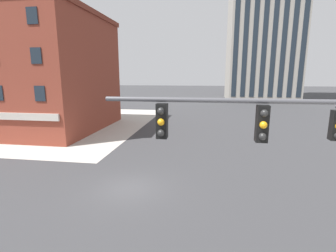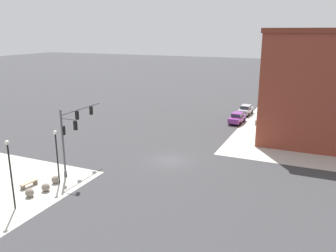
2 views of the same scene
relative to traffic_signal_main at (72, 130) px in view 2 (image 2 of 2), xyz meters
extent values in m
plane|color=#38383A|center=(-7.28, 7.79, -4.61)|extent=(320.00, 320.00, 0.00)
cylinder|color=#4C4C51|center=(1.21, -0.20, -4.36)|extent=(0.32, 0.32, 0.50)
cylinder|color=#4C4C51|center=(1.21, -0.20, -1.12)|extent=(0.20, 0.20, 6.99)
cylinder|color=#4C4C51|center=(-1.99, -0.20, 1.84)|extent=(6.40, 0.12, 0.12)
cylinder|color=#4C4C51|center=(1.21, 0.70, 1.54)|extent=(0.11, 1.80, 0.11)
cube|color=black|center=(-1.25, -0.20, 1.29)|extent=(0.28, 0.28, 0.90)
sphere|color=#282828|center=(-1.25, -0.36, 1.57)|extent=(0.18, 0.18, 0.18)
sphere|color=orange|center=(-1.25, -0.36, 1.29)|extent=(0.18, 0.18, 0.18)
sphere|color=#282828|center=(-1.25, -0.36, 1.01)|extent=(0.18, 0.18, 0.18)
cube|color=black|center=(-3.71, -0.20, 1.29)|extent=(0.28, 0.28, 0.90)
sphere|color=#282828|center=(-3.71, -0.36, 1.57)|extent=(0.18, 0.18, 0.18)
sphere|color=orange|center=(-3.71, -0.36, 1.29)|extent=(0.18, 0.18, 0.18)
sphere|color=#282828|center=(-3.71, -0.36, 1.01)|extent=(0.18, 0.18, 0.18)
cube|color=black|center=(1.01, -0.20, 0.24)|extent=(0.28, 0.28, 0.90)
sphere|color=#282828|center=(0.85, -0.20, 0.52)|extent=(0.18, 0.18, 0.18)
sphere|color=orange|center=(0.85, -0.20, 0.24)|extent=(0.18, 0.18, 0.18)
sphere|color=#282828|center=(0.85, -0.20, -0.04)|extent=(0.18, 0.18, 0.18)
cube|color=black|center=(1.21, 1.50, 0.99)|extent=(0.28, 0.28, 0.90)
sphere|color=#282828|center=(1.21, 1.34, 1.27)|extent=(0.18, 0.18, 0.18)
sphere|color=orange|center=(1.21, 1.34, 0.99)|extent=(0.18, 0.18, 0.18)
sphere|color=#282828|center=(1.21, 1.34, 0.71)|extent=(0.18, 0.18, 0.18)
sphere|color=gray|center=(2.93, 0.00, -4.23)|extent=(0.77, 0.77, 0.77)
sphere|color=gray|center=(4.69, 0.37, -4.23)|extent=(0.77, 0.77, 0.77)
sphere|color=gray|center=(6.16, -0.14, -4.23)|extent=(0.77, 0.77, 0.77)
cube|color=tan|center=(4.58, -1.78, -4.17)|extent=(1.84, 0.69, 0.10)
cube|color=#665B51|center=(3.89, -1.69, -4.42)|extent=(0.29, 0.43, 0.39)
cube|color=#665B51|center=(5.28, -1.86, -4.42)|extent=(0.29, 0.43, 0.39)
cylinder|color=black|center=(2.72, 0.28, -2.12)|extent=(0.14, 0.14, 4.98)
sphere|color=white|center=(2.72, 0.28, 0.55)|extent=(0.36, 0.36, 0.36)
cylinder|color=black|center=(8.31, 0.37, -1.79)|extent=(0.14, 0.14, 5.65)
sphere|color=white|center=(8.31, 0.37, 1.22)|extent=(0.36, 0.36, 0.36)
cube|color=#99999E|center=(-33.70, 10.94, -3.91)|extent=(4.47, 1.95, 0.76)
cube|color=#99999E|center=(-33.85, 10.95, -3.23)|extent=(2.18, 1.59, 0.60)
cube|color=#232D38|center=(-33.85, 10.95, -3.23)|extent=(2.27, 1.63, 0.40)
cylinder|color=black|center=(-32.30, 11.72, -4.29)|extent=(0.65, 0.25, 0.64)
cylinder|color=black|center=(-32.37, 10.05, -4.29)|extent=(0.65, 0.25, 0.64)
cylinder|color=black|center=(-35.02, 11.84, -4.29)|extent=(0.65, 0.25, 0.64)
cylinder|color=black|center=(-35.10, 10.17, -4.29)|extent=(0.65, 0.25, 0.64)
cube|color=#7A3389|center=(-27.20, 10.93, -3.91)|extent=(4.49, 2.00, 0.76)
cube|color=#7A3389|center=(-27.35, 10.94, -3.23)|extent=(2.19, 1.61, 0.60)
cube|color=#232D38|center=(-27.35, 10.94, -3.23)|extent=(2.28, 1.65, 0.40)
cylinder|color=black|center=(-25.79, 11.69, -4.29)|extent=(0.65, 0.26, 0.64)
cylinder|color=black|center=(-25.88, 10.02, -4.29)|extent=(0.65, 0.26, 0.64)
cylinder|color=black|center=(-28.52, 11.84, -4.29)|extent=(0.65, 0.26, 0.64)
cylinder|color=black|center=(-28.61, 10.17, -4.29)|extent=(0.65, 0.26, 0.64)
cube|color=brown|center=(-25.47, 23.92, 2.47)|extent=(18.38, 16.27, 14.16)
cube|color=#B7B2A8|center=(-25.47, 15.67, -1.60)|extent=(17.47, 0.24, 0.70)
cube|color=#1E2833|center=(-32.37, 15.75, 0.70)|extent=(1.10, 0.08, 1.50)
cube|color=#1E2833|center=(-27.77, 15.75, 0.70)|extent=(1.10, 0.08, 1.50)
cube|color=#1E2833|center=(-23.17, 15.75, 0.70)|extent=(1.10, 0.08, 1.50)
cube|color=#1E2833|center=(-18.58, 15.75, 0.70)|extent=(1.10, 0.08, 1.50)
cube|color=#1E2833|center=(-32.37, 15.75, 4.24)|extent=(1.10, 0.08, 1.50)
cube|color=#1E2833|center=(-27.77, 15.75, 4.24)|extent=(1.10, 0.08, 1.50)
cube|color=#1E2833|center=(-23.17, 15.75, 4.24)|extent=(1.10, 0.08, 1.50)
cube|color=#1E2833|center=(-18.58, 15.75, 4.24)|extent=(1.10, 0.08, 1.50)
cube|color=#1E2833|center=(-32.37, 15.75, 7.78)|extent=(1.10, 0.08, 1.50)
cube|color=#1E2833|center=(-27.77, 15.75, 7.78)|extent=(1.10, 0.08, 1.50)
cube|color=#1E2833|center=(-23.17, 15.75, 7.78)|extent=(1.10, 0.08, 1.50)
cube|color=#1E2833|center=(-18.58, 15.75, 7.78)|extent=(1.10, 0.08, 1.50)
camera|label=1|loc=(-2.59, -6.43, 2.44)|focal=26.77mm
camera|label=2|loc=(27.38, 22.84, 9.82)|focal=37.41mm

